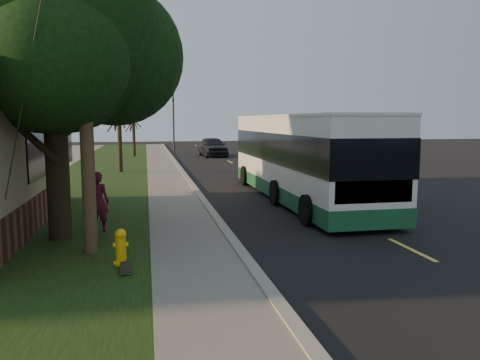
% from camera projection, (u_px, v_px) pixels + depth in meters
% --- Properties ---
extents(ground, '(120.00, 120.00, 0.00)m').
position_uv_depth(ground, '(244.00, 260.00, 10.18)').
color(ground, black).
rests_on(ground, ground).
extents(road, '(8.00, 80.00, 0.01)m').
position_uv_depth(road, '(286.00, 189.00, 20.68)').
color(road, black).
rests_on(road, ground).
extents(curb, '(0.25, 80.00, 0.12)m').
position_uv_depth(curb, '(196.00, 190.00, 19.89)').
color(curb, gray).
rests_on(curb, ground).
extents(sidewalk, '(2.00, 80.00, 0.08)m').
position_uv_depth(sidewalk, '(172.00, 192.00, 19.70)').
color(sidewalk, slate).
rests_on(sidewalk, ground).
extents(grass_verge, '(5.00, 80.00, 0.07)m').
position_uv_depth(grass_verge, '(86.00, 194.00, 19.02)').
color(grass_verge, black).
rests_on(grass_verge, ground).
extents(fire_hydrant, '(0.32, 0.32, 0.74)m').
position_uv_depth(fire_hydrant, '(121.00, 247.00, 9.61)').
color(fire_hydrant, '#FFB90D').
rests_on(fire_hydrant, grass_verge).
extents(utility_pole, '(2.86, 3.21, 9.07)m').
position_uv_depth(utility_pole, '(83.00, 44.00, 9.91)').
color(utility_pole, '#473321').
rests_on(utility_pole, ground).
extents(leafy_tree, '(6.30, 6.00, 7.80)m').
position_uv_depth(leafy_tree, '(53.00, 31.00, 11.28)').
color(leafy_tree, black).
rests_on(leafy_tree, grass_verge).
extents(bare_tree_near, '(1.38, 1.21, 4.31)m').
position_uv_depth(bare_tree_near, '(120.00, 136.00, 26.72)').
color(bare_tree_near, black).
rests_on(bare_tree_near, grass_verge).
extents(bare_tree_far, '(1.38, 1.21, 4.03)m').
position_uv_depth(bare_tree_far, '(134.00, 133.00, 38.51)').
color(bare_tree_far, black).
rests_on(bare_tree_far, grass_verge).
extents(traffic_signal, '(0.18, 0.22, 5.50)m').
position_uv_depth(traffic_signal, '(173.00, 119.00, 42.94)').
color(traffic_signal, '#2D2D30').
rests_on(traffic_signal, ground).
extents(transit_bus, '(2.74, 11.88, 3.21)m').
position_uv_depth(transit_bus, '(301.00, 155.00, 17.72)').
color(transit_bus, silver).
rests_on(transit_bus, ground).
extents(skateboarder, '(0.67, 0.53, 1.61)m').
position_uv_depth(skateboarder, '(98.00, 202.00, 12.40)').
color(skateboarder, '#511022').
rests_on(skateboarder, grass_verge).
extents(skateboard_main, '(0.25, 0.83, 0.08)m').
position_uv_depth(skateboard_main, '(125.00, 267.00, 9.26)').
color(skateboard_main, black).
rests_on(skateboard_main, grass_verge).
extents(distant_car, '(2.23, 4.96, 1.65)m').
position_uv_depth(distant_car, '(213.00, 147.00, 39.73)').
color(distant_car, black).
rests_on(distant_car, ground).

